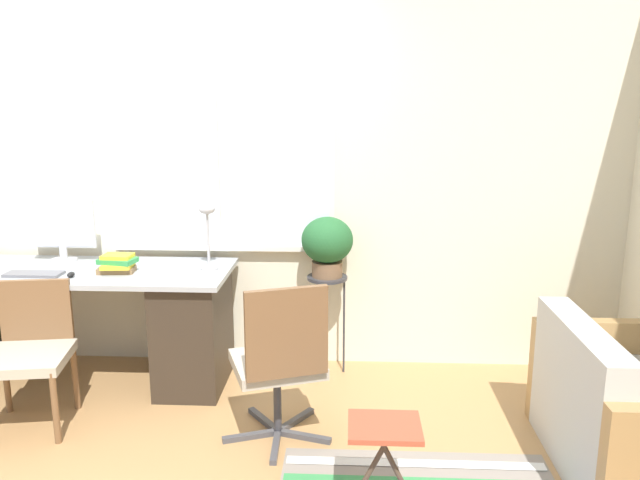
# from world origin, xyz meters

# --- Properties ---
(ground_plane) EXTENTS (14.00, 14.00, 0.00)m
(ground_plane) POSITION_xyz_m (0.00, 0.00, 0.00)
(ground_plane) COLOR tan
(wall_back_with_window) EXTENTS (9.00, 0.12, 2.70)m
(wall_back_with_window) POSITION_xyz_m (0.02, 0.78, 1.35)
(wall_back_with_window) COLOR beige
(wall_back_with_window) RESTS_ON ground_plane
(desk) EXTENTS (2.02, 0.70, 0.76)m
(desk) POSITION_xyz_m (-0.57, 0.35, 0.41)
(desk) COLOR #9EA3A8
(desk) RESTS_ON ground_plane
(monitor) EXTENTS (0.45, 0.17, 0.42)m
(monitor) POSITION_xyz_m (-0.71, 0.55, 0.99)
(monitor) COLOR silver
(monitor) RESTS_ON desk
(keyboard) EXTENTS (0.34, 0.13, 0.02)m
(keyboard) POSITION_xyz_m (-0.73, 0.20, 0.77)
(keyboard) COLOR slate
(keyboard) RESTS_ON desk
(mouse) EXTENTS (0.04, 0.07, 0.03)m
(mouse) POSITION_xyz_m (-0.49, 0.17, 0.78)
(mouse) COLOR black
(mouse) RESTS_ON desk
(desk_lamp) EXTENTS (0.12, 0.12, 0.42)m
(desk_lamp) POSITION_xyz_m (0.31, 0.40, 1.06)
(desk_lamp) COLOR #ADADB2
(desk_lamp) RESTS_ON desk
(book_stack) EXTENTS (0.24, 0.18, 0.11)m
(book_stack) POSITION_xyz_m (-0.24, 0.29, 0.82)
(book_stack) COLOR olive
(book_stack) RESTS_ON desk
(desk_chair_wooden) EXTENTS (0.51, 0.52, 0.80)m
(desk_chair_wooden) POSITION_xyz_m (-0.60, -0.19, 0.44)
(desk_chair_wooden) COLOR brown
(desk_chair_wooden) RESTS_ON ground_plane
(office_chair_swivel) EXTENTS (0.60, 0.59, 0.91)m
(office_chair_swivel) POSITION_xyz_m (0.84, -0.34, 0.47)
(office_chair_swivel) COLOR #47474C
(office_chair_swivel) RESTS_ON ground_plane
(couch_loveseat) EXTENTS (0.73, 1.13, 0.75)m
(couch_loveseat) POSITION_xyz_m (2.59, -0.52, 0.27)
(couch_loveseat) COLOR beige
(couch_loveseat) RESTS_ON ground_plane
(plant_stand) EXTENTS (0.27, 0.27, 0.68)m
(plant_stand) POSITION_xyz_m (1.06, 0.57, 0.60)
(plant_stand) COLOR #333338
(plant_stand) RESTS_ON ground_plane
(potted_plant) EXTENTS (0.34, 0.34, 0.40)m
(potted_plant) POSITION_xyz_m (1.06, 0.57, 0.90)
(potted_plant) COLOR brown
(potted_plant) RESTS_ON plant_stand
(folding_stool) EXTENTS (0.33, 0.27, 0.43)m
(folding_stool) POSITION_xyz_m (1.37, -0.90, 0.37)
(folding_stool) COLOR #B24C33
(folding_stool) RESTS_ON ground_plane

